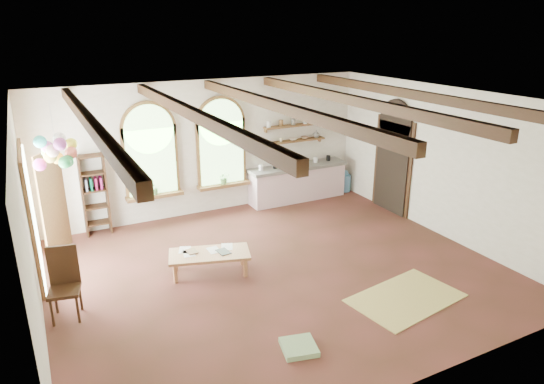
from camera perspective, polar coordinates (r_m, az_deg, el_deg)
floor at (r=9.26m, az=0.49°, el=-9.19°), size 8.00×8.00×0.00m
ceiling_beams at (r=8.25m, az=0.55°, el=10.11°), size 6.20×6.80×0.18m
window_left at (r=11.25m, az=-14.09°, el=4.37°), size 1.30×0.28×2.20m
window_right at (r=11.73m, az=-5.98°, el=5.44°), size 1.30×0.28×2.20m
left_doorway at (r=9.58m, az=-26.41°, el=-2.74°), size 0.10×1.90×2.50m
right_doorway at (r=12.11m, az=13.92°, el=2.81°), size 0.10×1.30×2.40m
kitchen_counter at (r=12.68m, az=3.01°, el=1.15°), size 2.68×0.62×0.94m
wall_shelf_lower at (r=12.54m, az=2.68°, el=6.05°), size 1.70×0.24×0.04m
wall_shelf_upper at (r=12.46m, az=2.71°, el=7.84°), size 1.70×0.24×0.04m
wall_clock at (r=13.18m, az=7.33°, el=8.11°), size 0.32×0.04×0.32m
bookshelf at (r=11.15m, az=-20.13°, el=-0.31°), size 0.53×0.32×1.80m
coffee_table at (r=9.07m, az=-7.37°, el=-7.39°), size 1.60×1.07×0.42m
side_chair at (r=8.41m, az=-23.08°, el=-11.43°), size 0.55×0.55×1.16m
floor_mat at (r=8.70m, az=15.45°, el=-11.92°), size 2.03×1.43×0.02m
floor_cushion at (r=7.26m, az=3.19°, el=-17.75°), size 0.58×0.58×0.08m
water_jug_a at (r=13.36m, az=7.41°, el=0.92°), size 0.29×0.29×0.57m
water_jug_b at (r=13.54m, az=8.58°, el=1.17°), size 0.31×0.31×0.60m
balloon_cluster at (r=9.06m, az=-24.05°, el=4.34°), size 0.76×0.79×1.14m
table_book at (r=9.09m, az=-9.93°, el=-7.03°), size 0.19×0.26×0.02m
tablet at (r=9.05m, az=-5.76°, el=-7.00°), size 0.23×0.31×0.01m
potted_plant_left at (r=11.37m, az=-13.64°, el=0.44°), size 0.27×0.23×0.30m
potted_plant_right at (r=11.84m, az=-5.66°, el=1.66°), size 0.27×0.23×0.30m
shelf_cup_a at (r=12.18m, az=-0.39°, el=6.00°), size 0.12×0.10×0.10m
shelf_cup_b at (r=12.34m, az=1.07°, el=6.16°), size 0.10×0.10×0.09m
shelf_bowl_a at (r=12.51m, az=2.49°, el=6.23°), size 0.22×0.22×0.05m
shelf_bowl_b at (r=12.68m, az=3.87°, el=6.40°), size 0.20×0.20×0.06m
shelf_vase at (r=12.85m, az=5.23°, el=6.83°), size 0.18×0.18×0.19m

